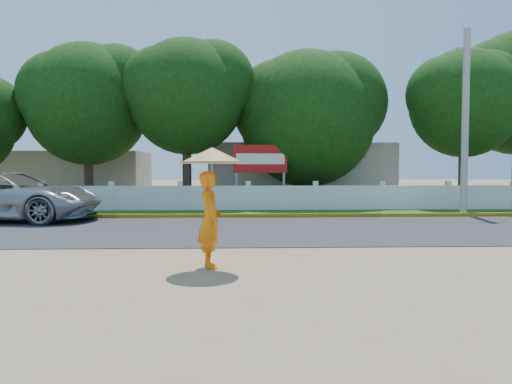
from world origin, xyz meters
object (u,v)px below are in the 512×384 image
utility_pole (465,122)px  monk_with_parasol (211,190)px  billboard (260,162)px  vehicle (8,196)px

utility_pole → monk_with_parasol: size_ratio=3.21×
utility_pole → billboard: (-8.14, 3.25, -1.60)m
utility_pole → billboard: utility_pole is taller
vehicle → utility_pole: bearing=-78.7°
utility_pole → monk_with_parasol: 14.32m
utility_pole → vehicle: size_ratio=1.17×
utility_pole → billboard: bearing=158.2°
monk_with_parasol → billboard: billboard is taller
utility_pole → vehicle: utility_pole is taller
utility_pole → billboard: size_ratio=2.54×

